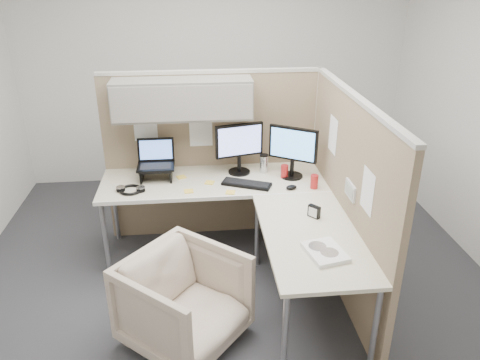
{
  "coord_description": "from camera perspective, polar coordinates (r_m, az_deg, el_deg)",
  "views": [
    {
      "loc": [
        -0.26,
        -3.24,
        2.47
      ],
      "look_at": [
        0.1,
        0.25,
        0.85
      ],
      "focal_mm": 35.0,
      "sensor_mm": 36.0,
      "label": 1
    }
  ],
  "objects": [
    {
      "name": "desk",
      "position": [
        3.83,
        0.56,
        -2.97
      ],
      "size": [
        2.0,
        1.98,
        0.73
      ],
      "color": "beige",
      "rests_on": "ground"
    },
    {
      "name": "sticky_note_c",
      "position": [
        4.24,
        -7.17,
        0.36
      ],
      "size": [
        0.1,
        0.1,
        0.01
      ],
      "primitive_type": "cube",
      "rotation": [
        0.0,
        0.0,
        0.4
      ],
      "color": "yellow",
      "rests_on": "desk"
    },
    {
      "name": "partition_back",
      "position": [
        4.3,
        -5.01,
        6.05
      ],
      "size": [
        2.0,
        0.36,
        1.63
      ],
      "color": "#8D785C",
      "rests_on": "ground"
    },
    {
      "name": "soda_can_green",
      "position": [
        4.03,
        9.04,
        -0.2
      ],
      "size": [
        0.07,
        0.07,
        0.12
      ],
      "primitive_type": "cylinder",
      "color": "#B21E1E",
      "rests_on": "desk"
    },
    {
      "name": "headphones",
      "position": [
        4.05,
        -13.18,
        -1.14
      ],
      "size": [
        0.24,
        0.22,
        0.04
      ],
      "rotation": [
        0.0,
        0.0,
        -0.14
      ],
      "color": "black",
      "rests_on": "desk"
    },
    {
      "name": "monitor_left",
      "position": [
        4.2,
        -0.09,
        4.34
      ],
      "size": [
        0.44,
        0.2,
        0.47
      ],
      "rotation": [
        0.0,
        0.0,
        0.25
      ],
      "color": "black",
      "rests_on": "desk"
    },
    {
      "name": "sticky_note_a",
      "position": [
        3.97,
        -6.27,
        -1.36
      ],
      "size": [
        0.08,
        0.08,
        0.01
      ],
      "primitive_type": "cube",
      "rotation": [
        0.0,
        0.0,
        0.09
      ],
      "color": "yellow",
      "rests_on": "desk"
    },
    {
      "name": "paper_stack",
      "position": [
        3.17,
        10.32,
        -8.62
      ],
      "size": [
        0.29,
        0.34,
        0.03
      ],
      "rotation": [
        0.0,
        0.0,
        0.22
      ],
      "color": "white",
      "rests_on": "desk"
    },
    {
      "name": "sticky_note_d",
      "position": [
        4.11,
        -3.73,
        -0.31
      ],
      "size": [
        0.09,
        0.09,
        0.01
      ],
      "primitive_type": "cube",
      "rotation": [
        0.0,
        0.0,
        -0.29
      ],
      "color": "yellow",
      "rests_on": "desk"
    },
    {
      "name": "monitor_right",
      "position": [
        4.14,
        6.47,
        3.87
      ],
      "size": [
        0.39,
        0.26,
        0.47
      ],
      "rotation": [
        0.0,
        0.0,
        -0.56
      ],
      "color": "black",
      "rests_on": "desk"
    },
    {
      "name": "ground",
      "position": [
        4.09,
        -1.07,
        -12.44
      ],
      "size": [
        4.5,
        4.5,
        0.0
      ],
      "primitive_type": "plane",
      "color": "#2E2E32",
      "rests_on": "ground"
    },
    {
      "name": "mouse",
      "position": [
        4.0,
        6.27,
        -0.89
      ],
      "size": [
        0.11,
        0.09,
        0.03
      ],
      "primitive_type": "ellipsoid",
      "rotation": [
        0.0,
        0.0,
        0.3
      ],
      "color": "black",
      "rests_on": "desk"
    },
    {
      "name": "keyboard",
      "position": [
        4.05,
        0.8,
        -0.49
      ],
      "size": [
        0.44,
        0.3,
        0.02
      ],
      "primitive_type": "cube",
      "rotation": [
        0.0,
        0.0,
        -0.41
      ],
      "color": "black",
      "rests_on": "desk"
    },
    {
      "name": "sticky_note_b",
      "position": [
        3.92,
        -1.17,
        -1.5
      ],
      "size": [
        0.09,
        0.09,
        0.01
      ],
      "primitive_type": "cube",
      "rotation": [
        0.0,
        0.0,
        -0.22
      ],
      "color": "yellow",
      "rests_on": "desk"
    },
    {
      "name": "soda_can_silver",
      "position": [
        4.2,
        5.44,
        1.04
      ],
      "size": [
        0.07,
        0.07,
        0.12
      ],
      "primitive_type": "cylinder",
      "color": "#B21E1E",
      "rests_on": "desk"
    },
    {
      "name": "desk_clock",
      "position": [
        3.58,
        9.01,
        -3.82
      ],
      "size": [
        0.09,
        0.1,
        0.1
      ],
      "rotation": [
        0.0,
        0.0,
        -0.86
      ],
      "color": "black",
      "rests_on": "desk"
    },
    {
      "name": "partition_right",
      "position": [
        3.76,
        12.71,
        -1.94
      ],
      "size": [
        0.07,
        2.03,
        1.63
      ],
      "color": "#8D785C",
      "rests_on": "ground"
    },
    {
      "name": "travel_mug",
      "position": [
        4.29,
        2.93,
        2.04
      ],
      "size": [
        0.08,
        0.08,
        0.17
      ],
      "color": "silver",
      "rests_on": "desk"
    },
    {
      "name": "laptop_station",
      "position": [
        4.21,
        -10.2,
        1.87
      ],
      "size": [
        0.32,
        0.28,
        0.34
      ],
      "color": "black",
      "rests_on": "desk"
    },
    {
      "name": "office_chair",
      "position": [
        3.36,
        -6.81,
        -14.06
      ],
      "size": [
        0.99,
        0.99,
        0.74
      ],
      "primitive_type": "imported",
      "rotation": [
        0.0,
        0.0,
        0.85
      ],
      "color": "beige",
      "rests_on": "ground"
    }
  ]
}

